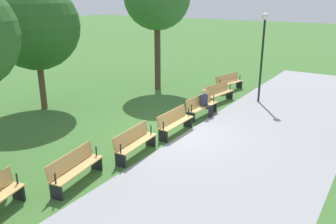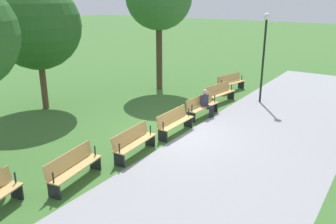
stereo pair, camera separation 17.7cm
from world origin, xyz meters
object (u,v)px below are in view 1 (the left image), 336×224
(bench_4, at_px, (135,142))
(lamp_post, at_px, (263,42))
(bench_5, at_px, (75,167))
(bench_1, at_px, (218,93))
(bench_2, at_px, (201,105))
(bench_3, at_px, (175,121))
(bench_0, at_px, (229,82))
(person_seated, at_px, (206,102))
(tree_3, at_px, (35,26))

(bench_4, relative_size, lamp_post, 0.46)
(bench_5, bearing_deg, bench_1, 171.03)
(bench_2, distance_m, bench_3, 2.34)
(bench_2, bearing_deg, bench_1, -168.82)
(bench_0, height_order, person_seated, person_seated)
(bench_2, height_order, bench_3, same)
(lamp_post, bearing_deg, person_seated, -19.85)
(person_seated, bearing_deg, bench_2, -50.35)
(bench_1, bearing_deg, tree_3, -41.27)
(bench_4, bearing_deg, bench_2, 175.51)
(bench_0, bearing_deg, bench_2, 22.39)
(bench_1, xyz_separation_m, bench_4, (7.01, 0.27, 0.00))
(bench_1, relative_size, bench_3, 1.03)
(bench_2, bearing_deg, bench_0, -166.59)
(bench_1, height_order, bench_3, same)
(bench_5, bearing_deg, bench_0, 173.26)
(lamp_post, bearing_deg, bench_3, -12.37)
(bench_5, bearing_deg, person_seated, 167.60)
(person_seated, bearing_deg, bench_1, -164.63)
(bench_2, xyz_separation_m, bench_5, (7.01, -0.27, 0.00))
(bench_2, bearing_deg, tree_3, -61.52)
(bench_2, bearing_deg, bench_4, 4.49)
(tree_3, distance_m, lamp_post, 10.25)
(bench_0, height_order, bench_2, same)
(bench_5, height_order, person_seated, person_seated)
(bench_0, distance_m, bench_1, 2.34)
(bench_1, height_order, person_seated, person_seated)
(bench_1, relative_size, bench_2, 1.01)
(bench_1, distance_m, person_seated, 2.26)
(bench_0, height_order, lamp_post, lamp_post)
(person_seated, distance_m, lamp_post, 4.24)
(bench_0, bearing_deg, person_seated, 24.48)
(bench_0, bearing_deg, tree_3, -24.38)
(bench_0, bearing_deg, bench_3, 20.15)
(tree_3, bearing_deg, bench_5, 57.25)
(bench_5, relative_size, lamp_post, 0.46)
(bench_3, bearing_deg, bench_0, -173.30)
(bench_1, bearing_deg, bench_4, 11.20)
(bench_1, height_order, bench_2, same)
(bench_2, height_order, lamp_post, lamp_post)
(bench_2, distance_m, lamp_post, 4.45)
(bench_1, relative_size, person_seated, 1.64)
(bench_4, relative_size, tree_3, 0.35)
(bench_3, bearing_deg, bench_1, -175.54)
(bench_1, distance_m, bench_5, 9.33)
(person_seated, xyz_separation_m, tree_3, (3.05, -6.75, 3.09))
(bench_0, height_order, bench_3, same)
(bench_1, bearing_deg, lamp_post, 133.71)
(bench_0, relative_size, lamp_post, 0.47)
(bench_3, bearing_deg, tree_3, -84.90)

